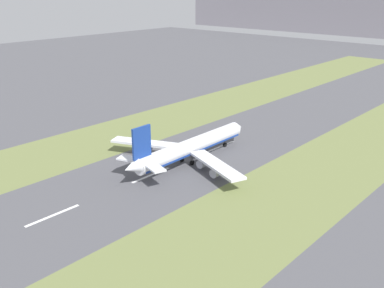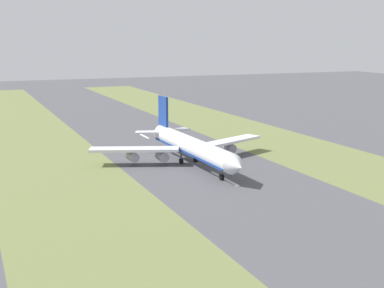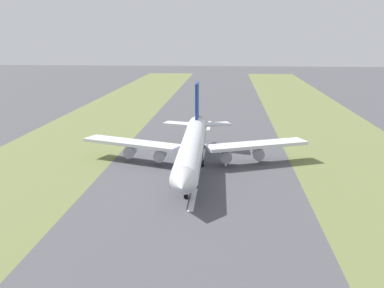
# 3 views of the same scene
# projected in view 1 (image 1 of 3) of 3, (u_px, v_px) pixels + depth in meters

# --- Properties ---
(ground_plane) EXTENTS (800.00, 800.00, 0.00)m
(ground_plane) POSITION_uv_depth(u_px,v_px,m) (186.00, 161.00, 174.50)
(ground_plane) COLOR #4C4C51
(grass_median_west) EXTENTS (40.00, 600.00, 0.01)m
(grass_median_west) POSITION_uv_depth(u_px,v_px,m) (113.00, 136.00, 202.72)
(grass_median_west) COLOR olive
(grass_median_west) RESTS_ON ground
(grass_median_east) EXTENTS (40.00, 600.00, 0.01)m
(grass_median_east) POSITION_uv_depth(u_px,v_px,m) (288.00, 195.00, 146.29)
(grass_median_east) COLOR olive
(grass_median_east) RESTS_ON ground
(centreline_dash_near) EXTENTS (1.20, 18.00, 0.01)m
(centreline_dash_near) POSITION_uv_depth(u_px,v_px,m) (53.00, 215.00, 133.33)
(centreline_dash_near) COLOR silver
(centreline_dash_near) RESTS_ON ground
(centreline_dash_mid) EXTENTS (1.20, 18.00, 0.01)m
(centreline_dash_mid) POSITION_uv_depth(u_px,v_px,m) (151.00, 175.00, 161.41)
(centreline_dash_mid) COLOR silver
(centreline_dash_mid) RESTS_ON ground
(centreline_dash_far) EXTENTS (1.20, 18.00, 0.01)m
(centreline_dash_far) POSITION_uv_depth(u_px,v_px,m) (220.00, 147.00, 189.49)
(centreline_dash_far) COLOR silver
(centreline_dash_far) RESTS_ON ground
(airplane_main_jet) EXTENTS (64.12, 67.09, 20.20)m
(airplane_main_jet) POSITION_uv_depth(u_px,v_px,m) (189.00, 148.00, 170.84)
(airplane_main_jet) COLOR silver
(airplane_main_jet) RESTS_ON ground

